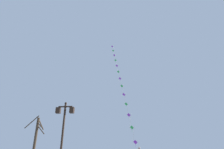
% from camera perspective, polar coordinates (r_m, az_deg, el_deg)
% --- Properties ---
extents(twin_lantern_lamp_post, '(1.24, 0.28, 4.45)m').
position_cam_1_polar(twin_lantern_lamp_post, '(12.71, -15.01, -14.44)').
color(twin_lantern_lamp_post, black).
rests_on(twin_lantern_lamp_post, ground_plane).
extents(kite_train, '(4.52, 14.78, 24.14)m').
position_cam_1_polar(kite_train, '(31.12, 2.73, -2.09)').
color(kite_train, brown).
rests_on(kite_train, ground_plane).
extents(bare_tree, '(1.98, 1.86, 4.12)m').
position_cam_1_polar(bare_tree, '(16.52, -23.11, -18.48)').
color(bare_tree, '#423323').
rests_on(bare_tree, ground_plane).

